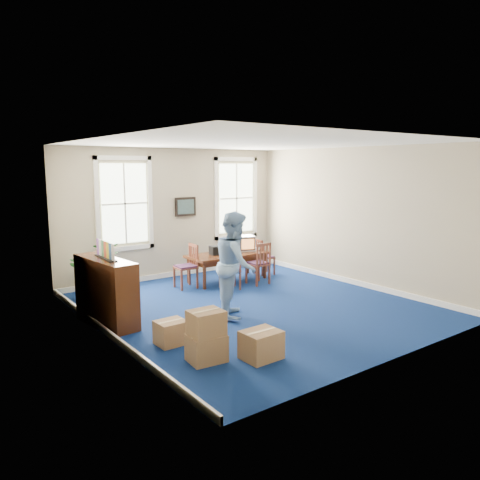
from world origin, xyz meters
TOP-DOWN VIEW (x-y plane):
  - floor at (0.00, 0.00)m, footprint 6.50×6.50m
  - ceiling at (0.00, 0.00)m, footprint 6.50×6.50m
  - wall_back at (0.00, 3.25)m, footprint 6.50×0.00m
  - wall_front at (0.00, -3.25)m, footprint 6.50×0.00m
  - wall_left at (-3.00, 0.00)m, footprint 0.00×6.50m
  - wall_right at (3.00, 0.00)m, footprint 0.00×6.50m
  - baseboard_back at (0.00, 3.22)m, footprint 6.00×0.04m
  - baseboard_left at (-2.97, 0.00)m, footprint 0.04×6.50m
  - baseboard_right at (2.97, 0.00)m, footprint 0.04×6.50m
  - window_left at (-1.30, 3.23)m, footprint 1.40×0.12m
  - window_right at (1.90, 3.23)m, footprint 1.40×0.12m
  - wall_picture at (0.30, 3.20)m, footprint 0.58×0.06m
  - conference_table at (0.78, 2.04)m, footprint 1.98×0.91m
  - crt_tv at (1.36, 2.08)m, footprint 0.55×0.57m
  - game_console at (1.63, 2.04)m, footprint 0.19×0.22m
  - equipment_bag at (0.56, 2.08)m, footprint 0.45×0.33m
  - chair_near_left at (0.38, 1.36)m, footprint 0.51×0.51m
  - chair_near_right at (1.18, 1.36)m, footprint 0.46×0.46m
  - chair_end_left at (-0.39, 2.04)m, footprint 0.48×0.48m
  - chair_end_right at (1.95, 2.04)m, footprint 0.46×0.46m
  - man at (-0.62, -0.24)m, footprint 1.16×1.20m
  - credenza at (-2.73, 0.75)m, footprint 0.62×1.61m
  - brochure_rack at (-2.71, 0.75)m, footprint 0.37×0.74m
  - potted_plant at (-2.33, 2.54)m, footprint 1.09×0.96m
  - cardboard_boxes at (-1.99, -1.60)m, footprint 1.38×1.38m

SIDE VIEW (x-z plane):
  - floor at x=0.00m, z-range 0.00..0.00m
  - baseboard_back at x=0.00m, z-range 0.00..0.12m
  - baseboard_left at x=-2.97m, z-range 0.00..0.12m
  - baseboard_right at x=2.97m, z-range 0.00..0.12m
  - conference_table at x=0.78m, z-range 0.00..0.67m
  - cardboard_boxes at x=-1.99m, z-range 0.00..0.79m
  - chair_end_right at x=1.95m, z-range 0.00..0.92m
  - chair_near_left at x=0.38m, z-range 0.00..0.92m
  - chair_near_right at x=1.18m, z-range 0.00..1.00m
  - chair_end_left at x=-0.39m, z-range 0.00..1.00m
  - potted_plant at x=-2.33m, z-range 0.00..1.19m
  - credenza at x=-2.73m, z-range 0.00..1.23m
  - game_console at x=1.63m, z-range 0.67..0.72m
  - equipment_bag at x=0.56m, z-range 0.67..0.88m
  - crt_tv at x=1.36m, z-range 0.67..1.05m
  - man at x=-0.62m, z-range 0.00..1.95m
  - brochure_rack at x=-2.71m, z-range 1.23..1.56m
  - wall_back at x=0.00m, z-range -1.65..4.85m
  - wall_front at x=0.00m, z-range -1.65..4.85m
  - wall_left at x=-3.00m, z-range -1.65..4.85m
  - wall_right at x=3.00m, z-range -1.65..4.85m
  - wall_picture at x=0.30m, z-range 1.51..1.99m
  - window_left at x=-1.30m, z-range 0.80..3.00m
  - window_right at x=1.90m, z-range 0.80..3.00m
  - ceiling at x=0.00m, z-range 3.20..3.20m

